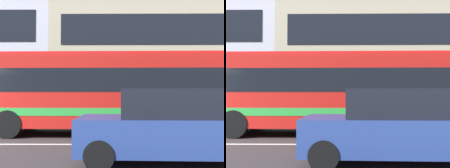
% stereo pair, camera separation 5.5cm
% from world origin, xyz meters
% --- Properties ---
extents(hedge_row_far, '(16.14, 1.10, 1.17)m').
position_xyz_m(hedge_row_far, '(0.78, 5.81, 0.58)').
color(hedge_row_far, '#205D2C').
rests_on(hedge_row_far, ground_plane).
extents(apartment_block_right, '(20.35, 11.14, 9.74)m').
position_xyz_m(apartment_block_right, '(11.25, 14.25, 4.87)').
color(apartment_block_right, '#BCB18F').
rests_on(apartment_block_right, ground_plane).
extents(transit_bus, '(11.01, 2.78, 3.12)m').
position_xyz_m(transit_bus, '(5.98, 2.25, 1.72)').
color(transit_bus, red).
rests_on(transit_bus, ground_plane).
extents(sedan_oncoming, '(4.59, 2.04, 1.69)m').
position_xyz_m(sedan_oncoming, '(6.64, -2.25, 0.81)').
color(sedan_oncoming, navy).
rests_on(sedan_oncoming, ground_plane).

